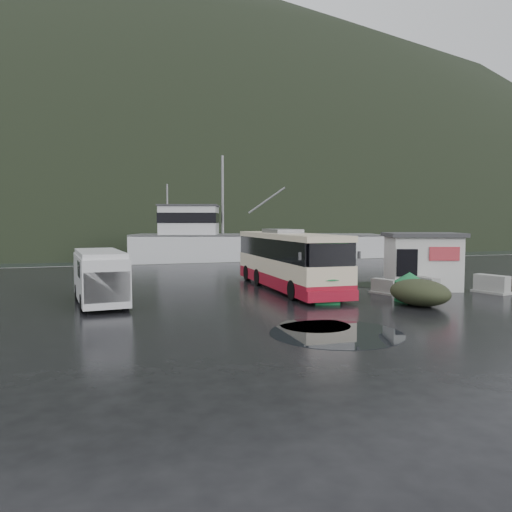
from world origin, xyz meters
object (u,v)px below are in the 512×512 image
object	(u,v)px
ticket_kiosk	(422,289)
jersey_barrier_b	(384,294)
dome_tent	(419,305)
white_van	(100,304)
fishing_trawler	(256,255)
waste_bin_right	(326,303)
waste_bin_left	(409,302)
jersey_barrier_a	(491,293)
jersey_barrier_c	(425,294)
coach_bus	(288,289)

from	to	relation	value
ticket_kiosk	jersey_barrier_b	size ratio (longest dim) A/B	2.62
dome_tent	jersey_barrier_b	xyz separation A→B (m)	(0.51, 3.37, 0.00)
white_van	ticket_kiosk	distance (m)	15.73
fishing_trawler	waste_bin_right	bearing A→B (deg)	-84.90
waste_bin_left	jersey_barrier_b	xyz separation A→B (m)	(0.34, 2.44, 0.00)
waste_bin_right	dome_tent	xyz separation A→B (m)	(3.42, -1.74, 0.00)
waste_bin_right	dome_tent	world-z (taller)	waste_bin_right
white_van	jersey_barrier_a	distance (m)	18.23
jersey_barrier_c	fishing_trawler	xyz separation A→B (m)	(0.84, 28.19, 0.00)
white_van	jersey_barrier_b	bearing A→B (deg)	-10.12
waste_bin_left	dome_tent	world-z (taller)	waste_bin_left
waste_bin_right	ticket_kiosk	xyz separation A→B (m)	(6.66, 2.46, 0.00)
waste_bin_left	jersey_barrier_a	size ratio (longest dim) A/B	0.74
coach_bus	dome_tent	world-z (taller)	coach_bus
white_van	dome_tent	size ratio (longest dim) A/B	1.95
waste_bin_right	ticket_kiosk	bearing A→B (deg)	20.25
waste_bin_left	fishing_trawler	xyz separation A→B (m)	(2.94, 29.92, 0.00)
coach_bus	jersey_barrier_a	bearing A→B (deg)	-24.90
waste_bin_right	jersey_barrier_c	distance (m)	5.76
coach_bus	jersey_barrier_c	distance (m)	6.68
jersey_barrier_a	jersey_barrier_c	bearing A→B (deg)	167.68
ticket_kiosk	jersey_barrier_a	distance (m)	3.23
coach_bus	jersey_barrier_b	xyz separation A→B (m)	(3.76, -3.05, 0.00)
waste_bin_left	jersey_barrier_b	size ratio (longest dim) A/B	0.92
coach_bus	fishing_trawler	world-z (taller)	fishing_trawler
dome_tent	waste_bin_left	bearing A→B (deg)	79.92
dome_tent	ticket_kiosk	bearing A→B (deg)	52.31
coach_bus	jersey_barrier_c	world-z (taller)	coach_bus
jersey_barrier_b	waste_bin_right	bearing A→B (deg)	-157.40
dome_tent	jersey_barrier_a	world-z (taller)	dome_tent
coach_bus	waste_bin_left	bearing A→B (deg)	-56.02
waste_bin_right	fishing_trawler	xyz separation A→B (m)	(6.52, 29.11, 0.00)
coach_bus	jersey_barrier_b	world-z (taller)	coach_bus
ticket_kiosk	jersey_barrier_b	distance (m)	2.85
waste_bin_left	ticket_kiosk	distance (m)	4.48
jersey_barrier_b	coach_bus	bearing A→B (deg)	141.01
jersey_barrier_a	fishing_trawler	xyz separation A→B (m)	(-2.45, 28.91, 0.00)
white_van	jersey_barrier_a	xyz separation A→B (m)	(18.04, -2.66, 0.00)
fishing_trawler	white_van	bearing A→B (deg)	-102.96
coach_bus	ticket_kiosk	xyz separation A→B (m)	(6.50, -2.23, 0.00)
fishing_trawler	ticket_kiosk	bearing A→B (deg)	-71.98
ticket_kiosk	fishing_trawler	size ratio (longest dim) A/B	0.13
white_van	fishing_trawler	bearing A→B (deg)	54.56
waste_bin_left	waste_bin_right	world-z (taller)	waste_bin_right
jersey_barrier_c	coach_bus	bearing A→B (deg)	145.73
white_van	jersey_barrier_b	xyz separation A→B (m)	(12.99, -1.22, 0.00)
coach_bus	jersey_barrier_a	world-z (taller)	coach_bus
ticket_kiosk	jersey_barrier_c	xyz separation A→B (m)	(-0.97, -1.54, 0.00)
waste_bin_left	ticket_kiosk	bearing A→B (deg)	46.69
waste_bin_right	jersey_barrier_c	world-z (taller)	waste_bin_right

